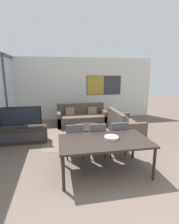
% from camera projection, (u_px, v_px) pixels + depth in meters
% --- Properties ---
extents(ground_plane, '(24.00, 24.00, 0.00)m').
position_uv_depth(ground_plane, '(132.00, 207.00, 2.83)').
color(ground_plane, brown).
extents(wall_back, '(6.84, 0.09, 2.80)m').
position_uv_depth(wall_back, '(82.00, 89.00, 8.09)').
color(wall_back, silver).
rests_on(wall_back, ground_plane).
extents(area_rug, '(2.95, 2.11, 0.01)m').
position_uv_depth(area_rug, '(87.00, 136.00, 5.99)').
color(area_rug, '#706051').
rests_on(area_rug, ground_plane).
extents(tv_console, '(1.50, 0.47, 0.50)m').
position_uv_depth(tv_console, '(22.00, 135.00, 5.39)').
color(tv_console, black).
rests_on(tv_console, ground_plane).
extents(television, '(1.23, 0.20, 0.63)m').
position_uv_depth(television, '(21.00, 117.00, 5.27)').
color(television, '#2D2D33').
rests_on(television, tv_console).
extents(sofa_main, '(1.99, 0.86, 0.86)m').
position_uv_depth(sofa_main, '(82.00, 118.00, 7.28)').
color(sofa_main, '#51473D').
rests_on(sofa_main, ground_plane).
extents(sofa_side, '(0.86, 1.53, 0.86)m').
position_uv_depth(sofa_side, '(123.00, 127.00, 6.12)').
color(sofa_side, '#51473D').
rests_on(sofa_side, ground_plane).
extents(coffee_table, '(0.99, 0.99, 0.36)m').
position_uv_depth(coffee_table, '(87.00, 129.00, 5.93)').
color(coffee_table, black).
rests_on(coffee_table, ground_plane).
extents(dining_table, '(1.91, 1.09, 0.74)m').
position_uv_depth(dining_table, '(104.00, 143.00, 3.70)').
color(dining_table, black).
rests_on(dining_table, ground_plane).
extents(dining_chair_left, '(0.46, 0.46, 0.91)m').
position_uv_depth(dining_chair_left, '(75.00, 139.00, 4.38)').
color(dining_chair_left, '#4C4C51').
rests_on(dining_chair_left, ground_plane).
extents(dining_chair_centre, '(0.46, 0.46, 0.91)m').
position_uv_depth(dining_chair_centre, '(97.00, 138.00, 4.45)').
color(dining_chair_centre, '#4C4C51').
rests_on(dining_chair_centre, ground_plane).
extents(dining_chair_right, '(0.46, 0.46, 0.91)m').
position_uv_depth(dining_chair_right, '(117.00, 137.00, 4.55)').
color(dining_chair_right, '#4C4C51').
rests_on(dining_chair_right, ground_plane).
extents(fruit_bowl, '(0.31, 0.31, 0.05)m').
position_uv_depth(fruit_bowl, '(111.00, 137.00, 3.75)').
color(fruit_bowl, '#B7B2A8').
rests_on(fruit_bowl, dining_table).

